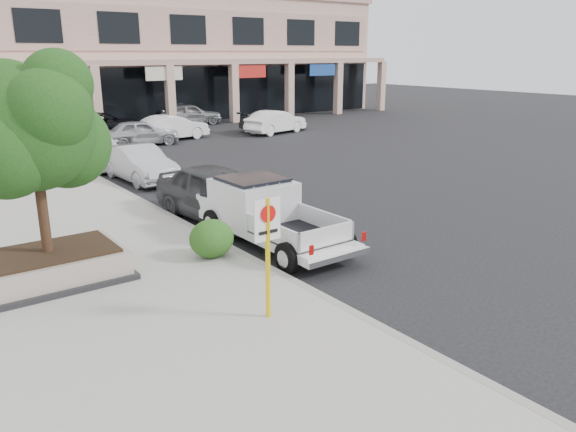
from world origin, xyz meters
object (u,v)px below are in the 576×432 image
Objects in this scene: lot_car_b at (172,128)px; curb_car_a at (218,194)px; curb_car_b at (139,164)px; lot_car_a at (141,132)px; lot_car_d at (102,125)px; curb_car_d at (63,131)px; lot_car_c at (273,121)px; no_parking_sign at (268,242)px; lot_car_f at (276,122)px; planter_tree at (38,129)px; lot_car_e at (191,114)px; planter at (50,266)px; pickup_truck at (274,215)px; curb_car_c at (91,148)px.

curb_car_a is at bearing 150.13° from lot_car_b.
lot_car_b is at bearing 55.44° from curb_car_b.
lot_car_a is 0.76× the size of lot_car_d.
curb_car_b is 0.73× the size of curb_car_d.
lot_car_c is at bearing 32.56° from curb_car_b.
curb_car_d is 5.88m from lot_car_b.
curb_car_b is 9.33m from lot_car_a.
lot_car_d is at bearing 77.97° from no_parking_sign.
lot_car_f is (12.43, 14.77, -0.12)m from curb_car_a.
lot_car_c is at bearing 44.48° from planter_tree.
planter_tree reaches higher than no_parking_sign.
lot_car_e is 7.62m from lot_car_f.
lot_car_e is (15.62, 24.32, 0.26)m from planter.
no_parking_sign reaches higher than lot_car_a.
planter is at bearing 138.47° from lot_car_b.
no_parking_sign reaches higher than lot_car_b.
lot_car_f is (15.04, 21.29, -0.91)m from no_parking_sign.
lot_car_e is (-2.80, 6.22, 0.08)m from lot_car_c.
curb_car_d is at bearing 69.43° from lot_car_a.
lot_car_a is at bearing 98.92° from lot_car_b.
planter is 0.59× the size of lot_car_d.
curb_car_a is 6.63m from curb_car_b.
pickup_truck is at bearing -8.35° from planter_tree.
lot_car_d is at bearing 69.01° from planter_tree.
lot_car_c is (9.24, 0.57, -0.04)m from lot_car_a.
curb_car_d is at bearing 81.09° from curb_car_c.
lot_car_a is 0.93× the size of lot_car_b.
no_parking_sign is 31.31m from lot_car_e.
lot_car_e is (4.29, 6.06, 0.01)m from lot_car_b.
curb_car_d is 3.27m from lot_car_d.
lot_car_b is at bearing 58.20° from planter.
lot_car_f is (12.80, 3.73, -0.06)m from curb_car_c.
curb_car_a is at bearing 21.73° from planter_tree.
curb_car_a is at bearing 173.33° from lot_car_e.
pickup_truck is 1.31× the size of lot_car_a.
lot_car_b is 6.67m from lot_car_f.
planter_tree is 0.81× the size of curb_car_a.
curb_car_a is 0.91× the size of lot_car_d.
planter is 0.65× the size of curb_car_a.
planter is at bearing -114.99° from curb_car_c.
curb_car_c is at bearing 93.66° from curb_car_b.
no_parking_sign is 26.41m from lot_car_d.
pickup_truck is (5.35, -0.78, -2.57)m from planter_tree.
planter_tree is at bearing 171.07° from pickup_truck.
curb_car_d is 1.29× the size of lot_car_c.
planter_tree reaches higher than pickup_truck.
curb_car_a is at bearing 89.87° from pickup_truck.
no_parking_sign is at bearing -126.61° from pickup_truck.
curb_car_c is at bearing 154.35° from lot_car_e.
no_parking_sign is 22.70m from lot_car_a.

